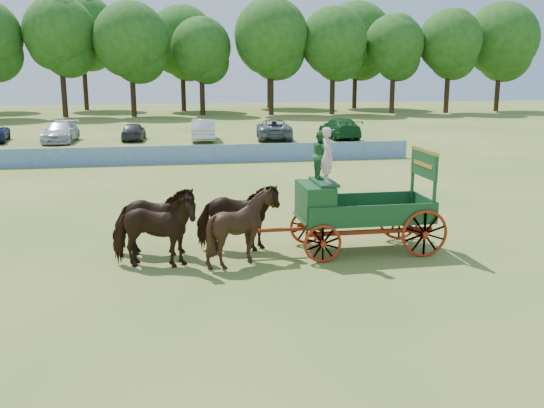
% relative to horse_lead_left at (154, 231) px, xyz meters
% --- Properties ---
extents(ground, '(160.00, 160.00, 0.00)m').
position_rel_horse_lead_left_xyz_m(ground, '(2.84, 0.66, -1.03)').
color(ground, '#A19649').
rests_on(ground, ground).
extents(horse_lead_left, '(2.61, 1.56, 2.06)m').
position_rel_horse_lead_left_xyz_m(horse_lead_left, '(0.00, 0.00, 0.00)').
color(horse_lead_left, black).
rests_on(horse_lead_left, ground).
extents(horse_lead_right, '(2.58, 1.49, 2.06)m').
position_rel_horse_lead_left_xyz_m(horse_lead_right, '(0.00, 1.10, 0.00)').
color(horse_lead_right, black).
rests_on(horse_lead_right, ground).
extents(horse_wheel_left, '(2.18, 2.02, 2.06)m').
position_rel_horse_lead_left_xyz_m(horse_wheel_left, '(2.40, 0.00, 0.00)').
color(horse_wheel_left, black).
rests_on(horse_wheel_left, ground).
extents(horse_wheel_right, '(2.55, 1.37, 2.06)m').
position_rel_horse_lead_left_xyz_m(horse_wheel_right, '(2.40, 1.10, 0.00)').
color(horse_wheel_right, black).
rests_on(horse_wheel_right, ground).
extents(farm_dray, '(6.00, 2.00, 3.72)m').
position_rel_horse_lead_left_xyz_m(farm_dray, '(5.38, 0.56, 0.55)').
color(farm_dray, '#A02810').
rests_on(farm_dray, ground).
extents(sponsor_banner, '(26.00, 0.08, 1.05)m').
position_rel_horse_lead_left_xyz_m(sponsor_banner, '(1.84, 18.66, -0.50)').
color(sponsor_banner, '#1C429B').
rests_on(sponsor_banner, ground).
extents(parked_cars, '(39.21, 7.63, 1.62)m').
position_rel_horse_lead_left_xyz_m(parked_cars, '(-3.13, 30.60, -0.26)').
color(parked_cars, silver).
rests_on(parked_cars, ground).
extents(treeline, '(92.65, 21.75, 15.49)m').
position_rel_horse_lead_left_xyz_m(treeline, '(0.65, 60.08, 8.21)').
color(treeline, '#382314').
rests_on(treeline, ground).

